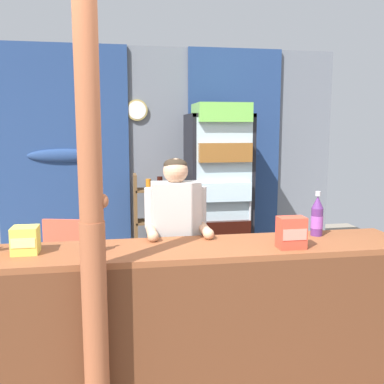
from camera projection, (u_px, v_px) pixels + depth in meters
name	position (u px, v px, depth m)	size (l,w,h in m)	color
ground_plane	(165.00, 336.00, 3.70)	(7.71, 7.71, 0.00)	gray
back_wall_curtained	(146.00, 159.00, 5.28)	(4.69, 0.22, 2.71)	slate
stall_counter	(196.00, 306.00, 2.87)	(3.03, 0.57, 0.97)	brown
timber_post	(92.00, 231.00, 2.41)	(0.17, 0.14, 2.49)	#995133
drink_fridge	(219.00, 187.00, 4.88)	(0.69, 0.69, 2.02)	black
bottle_shelf_rack	(155.00, 224.00, 5.07)	(0.48, 0.28, 1.24)	brown
plastic_lawn_chair	(60.00, 259.00, 4.25)	(0.54, 0.54, 0.86)	#E5563D
shopkeeper	(176.00, 233.00, 3.34)	(0.48, 0.42, 1.54)	#28282D
soda_bottle_grape_soda	(317.00, 217.00, 3.21)	(0.09, 0.09, 0.33)	#56286B
soda_bottle_cola	(96.00, 238.00, 2.79)	(0.07, 0.07, 0.21)	black
snack_box_instant_noodle	(25.00, 240.00, 2.75)	(0.16, 0.16, 0.17)	#EAD14C
snack_box_crackers	(291.00, 233.00, 2.87)	(0.18, 0.12, 0.21)	#E5422D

